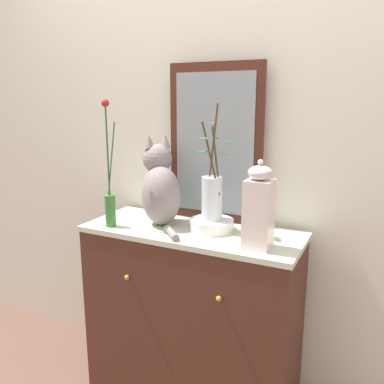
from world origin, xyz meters
TOP-DOWN VIEW (x-y plane):
  - wall_back at (0.00, 0.28)m, footprint 4.40×0.08m
  - sideboard at (0.00, -0.00)m, footprint 1.04×0.43m
  - mirror_leaning at (0.03, 0.19)m, footprint 0.48×0.03m
  - cat_sitting at (-0.18, 0.02)m, footprint 0.35×0.35m
  - vase_slim_green at (-0.37, -0.13)m, footprint 0.07×0.05m
  - bowl_porcelain at (0.09, 0.03)m, footprint 0.21×0.21m
  - vase_glass_clear at (0.09, 0.03)m, footprint 0.19×0.19m
  - jar_lidded_porcelain at (0.35, -0.10)m, footprint 0.11×0.11m

SIDE VIEW (x-z plane):
  - sideboard at x=0.00m, z-range 0.00..0.92m
  - bowl_porcelain at x=0.09m, z-range 0.92..0.97m
  - vase_slim_green at x=-0.37m, z-range 0.77..1.37m
  - jar_lidded_porcelain at x=0.35m, z-range 0.91..1.27m
  - vase_glass_clear at x=0.09m, z-range 0.83..1.36m
  - cat_sitting at x=-0.18m, z-range 0.89..1.32m
  - wall_back at x=0.00m, z-range 0.00..2.60m
  - mirror_leaning at x=0.03m, z-range 0.92..1.69m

